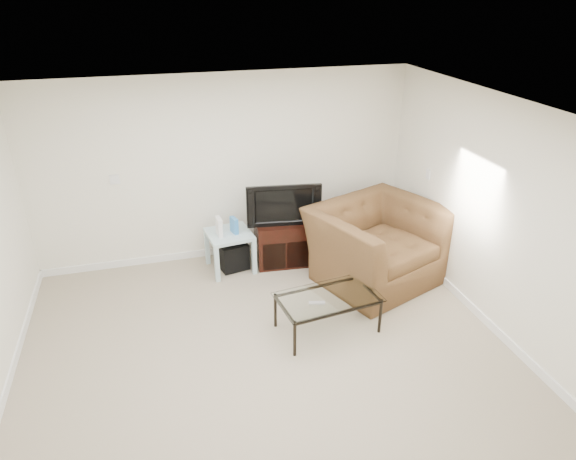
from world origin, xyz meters
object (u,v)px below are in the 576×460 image
object	(u,v)px
television	(283,203)
side_table	(230,251)
coffee_table	(327,313)
tv_stand	(283,242)
subwoofer	(232,255)
recliner	(378,232)

from	to	relation	value
television	side_table	xyz separation A→B (m)	(-0.72, 0.03, -0.62)
television	side_table	size ratio (longest dim) A/B	1.63
television	coffee_table	size ratio (longest dim) A/B	0.83
tv_stand	television	xyz separation A→B (m)	(-0.00, -0.03, 0.58)
coffee_table	subwoofer	bearing A→B (deg)	115.02
subwoofer	recliner	size ratio (longest dim) A/B	0.24
tv_stand	side_table	size ratio (longest dim) A/B	1.31
tv_stand	recliner	distance (m)	1.32
subwoofer	recliner	xyz separation A→B (m)	(1.73, -0.76, 0.47)
side_table	recliner	size ratio (longest dim) A/B	0.37
tv_stand	television	bearing A→B (deg)	-90.00
subwoofer	side_table	bearing A→B (deg)	-139.36
subwoofer	recliner	distance (m)	1.95
tv_stand	subwoofer	world-z (taller)	tv_stand
tv_stand	side_table	distance (m)	0.73
subwoofer	coffee_table	distance (m)	1.81
side_table	coffee_table	bearing A→B (deg)	-63.75
tv_stand	coffee_table	world-z (taller)	tv_stand
tv_stand	coffee_table	distance (m)	1.62
tv_stand	coffee_table	xyz separation A→B (m)	(0.07, -1.61, -0.09)
side_table	subwoofer	size ratio (longest dim) A/B	1.54
recliner	coffee_table	bearing A→B (deg)	-158.72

